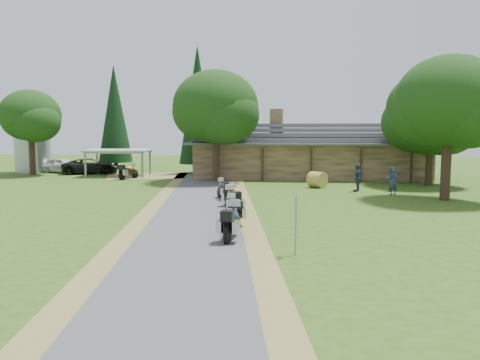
# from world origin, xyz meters

# --- Properties ---
(ground) EXTENTS (120.00, 120.00, 0.00)m
(ground) POSITION_xyz_m (0.00, 0.00, 0.00)
(ground) COLOR #2F4A14
(ground) RESTS_ON ground
(driveway) EXTENTS (51.95, 51.95, 0.00)m
(driveway) POSITION_xyz_m (-0.50, 4.00, 0.00)
(driveway) COLOR #434345
(driveway) RESTS_ON ground
(lodge) EXTENTS (21.40, 9.40, 4.90)m
(lodge) POSITION_xyz_m (6.00, 24.00, 2.45)
(lodge) COLOR brown
(lodge) RESTS_ON ground
(silo) EXTENTS (3.78, 3.78, 6.95)m
(silo) POSITION_xyz_m (-21.55, 25.65, 3.47)
(silo) COLOR gray
(silo) RESTS_ON ground
(carport) EXTENTS (5.96, 4.23, 2.46)m
(carport) POSITION_xyz_m (-11.48, 22.65, 1.23)
(carport) COLOR beige
(carport) RESTS_ON ground
(car_white_sedan) EXTENTS (3.36, 6.04, 1.90)m
(car_white_sedan) POSITION_xyz_m (-18.31, 25.29, 0.95)
(car_white_sedan) COLOR silver
(car_white_sedan) RESTS_ON ground
(car_dark_suv) EXTENTS (4.20, 6.37, 2.25)m
(car_dark_suv) POSITION_xyz_m (-14.99, 24.54, 1.13)
(car_dark_suv) COLOR black
(car_dark_suv) RESTS_ON ground
(motorcycle_row_a) EXTENTS (0.89, 2.16, 1.44)m
(motorcycle_row_a) POSITION_xyz_m (1.94, -1.51, 0.72)
(motorcycle_row_a) COLOR navy
(motorcycle_row_a) RESTS_ON ground
(motorcycle_row_b) EXTENTS (1.18, 2.01, 1.30)m
(motorcycle_row_b) POSITION_xyz_m (1.66, 1.49, 0.65)
(motorcycle_row_b) COLOR #A9ABB1
(motorcycle_row_b) RESTS_ON ground
(motorcycle_row_c) EXTENTS (1.38, 2.20, 1.43)m
(motorcycle_row_c) POSITION_xyz_m (1.30, 3.78, 0.71)
(motorcycle_row_c) COLOR #D2A100
(motorcycle_row_c) RESTS_ON ground
(motorcycle_row_d) EXTENTS (0.72, 1.82, 1.22)m
(motorcycle_row_d) POSITION_xyz_m (0.86, 6.77, 0.61)
(motorcycle_row_d) COLOR red
(motorcycle_row_d) RESTS_ON ground
(motorcycle_row_e) EXTENTS (1.40, 1.92, 1.27)m
(motorcycle_row_e) POSITION_xyz_m (0.19, 8.85, 0.63)
(motorcycle_row_e) COLOR black
(motorcycle_row_e) RESTS_ON ground
(motorcycle_carport_a) EXTENTS (1.42, 2.22, 1.45)m
(motorcycle_carport_a) POSITION_xyz_m (-9.72, 20.14, 0.72)
(motorcycle_carport_a) COLOR gold
(motorcycle_carport_a) RESTS_ON ground
(person_a) EXTENTS (0.71, 0.67, 2.02)m
(person_a) POSITION_xyz_m (10.99, 12.20, 1.01)
(person_a) COLOR #2F3D58
(person_a) RESTS_ON ground
(person_b) EXTENTS (0.69, 0.61, 1.99)m
(person_b) POSITION_xyz_m (11.29, 13.96, 1.00)
(person_b) COLOR #2F3D58
(person_b) RESTS_ON ground
(person_c) EXTENTS (0.70, 0.78, 2.24)m
(person_c) POSITION_xyz_m (8.89, 13.61, 1.12)
(person_c) COLOR #2F3D58
(person_c) RESTS_ON ground
(hay_bale) EXTENTS (1.60, 1.60, 1.18)m
(hay_bale) POSITION_xyz_m (6.26, 15.50, 0.59)
(hay_bale) COLOR olive
(hay_bale) RESTS_ON ground
(sign_post) EXTENTS (0.36, 0.06, 2.01)m
(sign_post) POSITION_xyz_m (4.34, -3.66, 1.01)
(sign_post) COLOR gray
(sign_post) RESTS_ON ground
(oak_lodge_left) EXTENTS (7.00, 7.00, 9.92)m
(oak_lodge_left) POSITION_xyz_m (-1.82, 18.94, 4.96)
(oak_lodge_left) COLOR #173710
(oak_lodge_left) RESTS_ON ground
(oak_lodge_right) EXTENTS (6.71, 6.71, 8.37)m
(oak_lodge_right) POSITION_xyz_m (14.87, 17.82, 4.19)
(oak_lodge_right) COLOR #173710
(oak_lodge_right) RESTS_ON ground
(oak_driveway) EXTENTS (6.36, 6.36, 9.63)m
(oak_driveway) POSITION_xyz_m (13.56, 9.97, 4.82)
(oak_driveway) COLOR #173710
(oak_driveway) RESTS_ON ground
(oak_silo) EXTENTS (5.59, 5.59, 9.10)m
(oak_silo) POSITION_xyz_m (-20.03, 22.88, 4.55)
(oak_silo) COLOR #173710
(oak_silo) RESTS_ON ground
(cedar_near) EXTENTS (3.72, 3.72, 12.41)m
(cedar_near) POSITION_xyz_m (-4.66, 26.04, 6.21)
(cedar_near) COLOR black
(cedar_near) RESTS_ON ground
(cedar_far) EXTENTS (3.50, 3.50, 10.97)m
(cedar_far) POSITION_xyz_m (-13.84, 28.18, 5.49)
(cedar_far) COLOR black
(cedar_far) RESTS_ON ground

